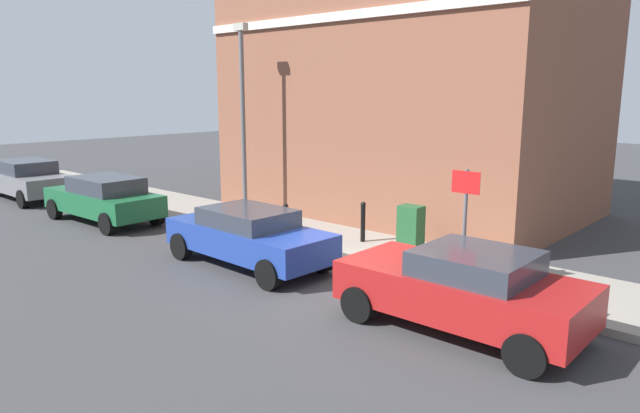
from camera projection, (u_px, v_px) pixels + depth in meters
ground at (359, 280)px, 12.25m from camera, size 80.00×80.00×0.00m
sidewalk at (240, 221)px, 17.48m from camera, size 2.79×30.00×0.15m
corner_building at (412, 75)px, 18.62m from camera, size 7.61×10.63×8.91m
car_red at (464, 288)px, 9.52m from camera, size 1.97×4.07×1.41m
car_blue at (248, 235)px, 13.12m from camera, size 1.89×4.28×1.33m
car_green at (104, 198)px, 17.50m from camera, size 1.90×4.30×1.42m
car_grey at (27, 179)px, 21.34m from camera, size 1.91×4.51×1.45m
utility_cabinet at (411, 231)px, 13.63m from camera, size 0.46×0.61×1.15m
bollard_near_cabinet at (363, 220)px, 14.68m from camera, size 0.14×0.14×1.04m
bollard_far_kerb at (286, 222)px, 14.45m from camera, size 0.14×0.14×1.04m
street_sign at (465, 209)px, 11.29m from camera, size 0.08×0.60×2.30m
lamppost at (243, 113)px, 17.10m from camera, size 0.20×0.44×5.72m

